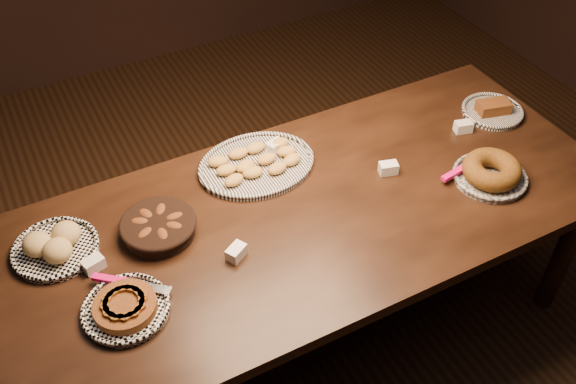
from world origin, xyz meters
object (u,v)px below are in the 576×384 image
madeleine_platter (256,163)px  buffet_table (300,226)px  bundt_cake_plate (491,172)px  apple_tart_plate (125,307)px

madeleine_platter → buffet_table: bearing=-67.4°
madeleine_platter → bundt_cake_plate: size_ratio=1.43×
buffet_table → bundt_cake_plate: (0.73, -0.18, 0.11)m
buffet_table → madeleine_platter: (-0.03, 0.30, 0.09)m
buffet_table → apple_tart_plate: apple_tart_plate is taller
buffet_table → madeleine_platter: 0.32m
apple_tart_plate → madeleine_platter: apple_tart_plate is taller
buffet_table → bundt_cake_plate: bearing=-14.0°
bundt_cake_plate → apple_tart_plate: bearing=172.4°
apple_tart_plate → buffet_table: bearing=23.7°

